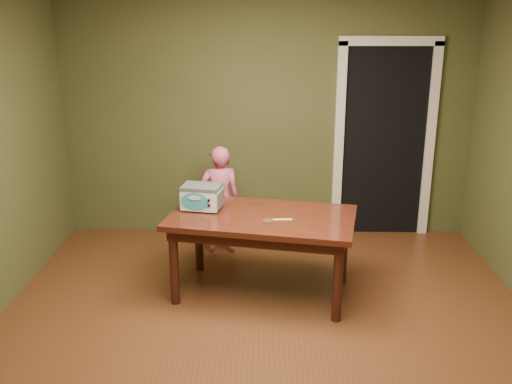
% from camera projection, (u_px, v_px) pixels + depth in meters
% --- Properties ---
extents(floor, '(5.00, 5.00, 0.00)m').
position_uv_depth(floor, '(266.00, 353.00, 4.28)').
color(floor, brown).
rests_on(floor, ground).
extents(room_shell, '(4.52, 5.02, 2.61)m').
position_uv_depth(room_shell, '(268.00, 129.00, 3.76)').
color(room_shell, '#4A4D29').
rests_on(room_shell, ground).
extents(doorway, '(1.10, 0.66, 2.25)m').
position_uv_depth(doorway, '(379.00, 137.00, 6.59)').
color(doorway, black).
rests_on(doorway, ground).
extents(dining_table, '(1.74, 1.19, 0.75)m').
position_uv_depth(dining_table, '(262.00, 226.00, 5.00)').
color(dining_table, '#37140C').
rests_on(dining_table, floor).
extents(toy_oven, '(0.40, 0.30, 0.22)m').
position_uv_depth(toy_oven, '(202.00, 196.00, 5.08)').
color(toy_oven, '#4C4F54').
rests_on(toy_oven, dining_table).
extents(baking_pan, '(0.10, 0.10, 0.02)m').
position_uv_depth(baking_pan, '(269.00, 221.00, 4.79)').
color(baking_pan, silver).
rests_on(baking_pan, dining_table).
extents(spatula, '(0.18, 0.04, 0.01)m').
position_uv_depth(spatula, '(282.00, 219.00, 4.85)').
color(spatula, '#F7EE6B').
rests_on(spatula, dining_table).
extents(child, '(0.44, 0.31, 1.15)m').
position_uv_depth(child, '(220.00, 200.00, 5.92)').
color(child, '#D05579').
rests_on(child, floor).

